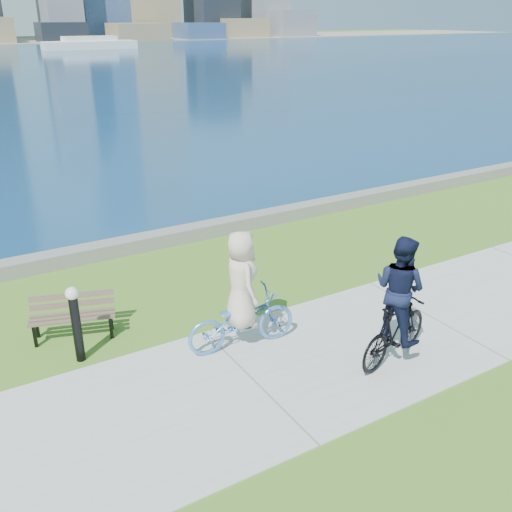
{
  "coord_description": "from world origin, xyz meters",
  "views": [
    {
      "loc": [
        -3.88,
        -6.54,
        5.42
      ],
      "look_at": [
        1.34,
        2.15,
        1.1
      ],
      "focal_mm": 40.0,
      "sensor_mm": 36.0,
      "label": 1
    }
  ],
  "objects": [
    {
      "name": "cyclist_man",
      "position": [
        2.33,
        -0.69,
        0.95
      ],
      "size": [
        0.96,
        1.89,
        2.22
      ],
      "rotation": [
        0.0,
        0.0,
        1.82
      ],
      "color": "black",
      "rests_on": "ground"
    },
    {
      "name": "ferry_far",
      "position": [
        23.96,
        92.85,
        0.84
      ],
      "size": [
        14.85,
        4.24,
        2.01
      ],
      "color": "silver",
      "rests_on": "ground"
    },
    {
      "name": "bollard_lamp",
      "position": [
        -2.2,
        2.03,
        0.78
      ],
      "size": [
        0.22,
        0.22,
        1.37
      ],
      "color": "black",
      "rests_on": "ground"
    },
    {
      "name": "cyclist_woman",
      "position": [
        0.34,
        0.98,
        0.82
      ],
      "size": [
        0.91,
        2.04,
        2.15
      ],
      "rotation": [
        0.0,
        0.0,
        1.46
      ],
      "color": "#5691D1",
      "rests_on": "ground"
    },
    {
      "name": "park_bench",
      "position": [
        -2.07,
        2.89,
        0.47
      ],
      "size": [
        1.57,
        0.94,
        0.77
      ],
      "rotation": [
        0.0,
        0.0,
        -0.31
      ],
      "color": "black",
      "rests_on": "ground"
    },
    {
      "name": "concrete_path",
      "position": [
        0.0,
        0.0,
        0.01
      ],
      "size": [
        80.0,
        3.5,
        0.02
      ],
      "primitive_type": "cube",
      "color": "#ABABA5",
      "rests_on": "ground"
    },
    {
      "name": "ground",
      "position": [
        0.0,
        0.0,
        0.0
      ],
      "size": [
        320.0,
        320.0,
        0.0
      ],
      "primitive_type": "plane",
      "color": "#3E6A1C",
      "rests_on": "ground"
    },
    {
      "name": "seawall",
      "position": [
        0.0,
        6.2,
        0.17
      ],
      "size": [
        90.0,
        0.5,
        0.35
      ],
      "primitive_type": "cube",
      "color": "slate",
      "rests_on": "ground"
    }
  ]
}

